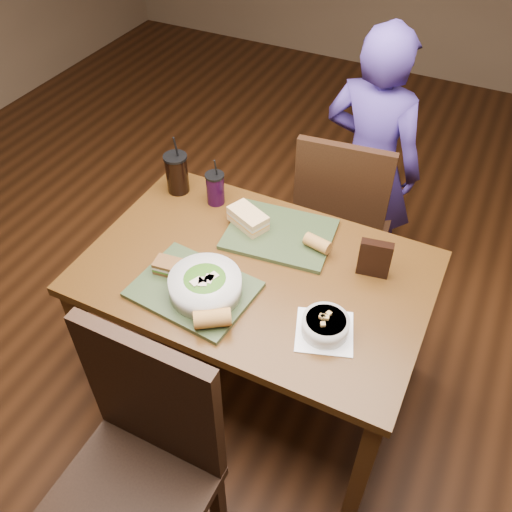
{
  "coord_description": "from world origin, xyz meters",
  "views": [
    {
      "loc": [
        0.63,
        -1.29,
        2.22
      ],
      "look_at": [
        0.0,
        0.0,
        0.82
      ],
      "focal_mm": 38.0,
      "sensor_mm": 36.0,
      "label": 1
    }
  ],
  "objects_px": {
    "chair_near": "(140,462)",
    "baguette_far": "(317,243)",
    "tray_near": "(194,290)",
    "cup_cola": "(177,173)",
    "chip_bag": "(375,259)",
    "soup_bowl": "(325,325)",
    "sandwich_near": "(168,266)",
    "dining_table": "(256,285)",
    "diner": "(370,165)",
    "chair_far": "(344,213)",
    "baguette_near": "(212,318)",
    "sandwich_far": "(248,218)",
    "tray_far": "(280,234)",
    "cup_berry": "(215,188)",
    "salad_bowl": "(205,284)"
  },
  "relations": [
    {
      "from": "chair_far",
      "to": "chair_near",
      "type": "bearing_deg",
      "value": -95.72
    },
    {
      "from": "salad_bowl",
      "to": "soup_bowl",
      "type": "xyz_separation_m",
      "value": [
        0.44,
        0.03,
        -0.03
      ]
    },
    {
      "from": "chair_far",
      "to": "sandwich_near",
      "type": "bearing_deg",
      "value": -114.93
    },
    {
      "from": "chair_far",
      "to": "diner",
      "type": "height_order",
      "value": "diner"
    },
    {
      "from": "tray_near",
      "to": "chip_bag",
      "type": "height_order",
      "value": "chip_bag"
    },
    {
      "from": "chair_far",
      "to": "baguette_far",
      "type": "xyz_separation_m",
      "value": [
        0.04,
        -0.52,
        0.25
      ]
    },
    {
      "from": "soup_bowl",
      "to": "dining_table",
      "type": "bearing_deg",
      "value": 154.0
    },
    {
      "from": "soup_bowl",
      "to": "baguette_far",
      "type": "height_order",
      "value": "soup_bowl"
    },
    {
      "from": "tray_far",
      "to": "soup_bowl",
      "type": "relative_size",
      "value": 1.71
    },
    {
      "from": "tray_near",
      "to": "chip_bag",
      "type": "xyz_separation_m",
      "value": [
        0.56,
        0.37,
        0.07
      ]
    },
    {
      "from": "chair_near",
      "to": "diner",
      "type": "relative_size",
      "value": 0.77
    },
    {
      "from": "sandwich_far",
      "to": "tray_far",
      "type": "bearing_deg",
      "value": 5.39
    },
    {
      "from": "baguette_near",
      "to": "sandwich_far",
      "type": "bearing_deg",
      "value": 103.68
    },
    {
      "from": "chair_far",
      "to": "baguette_far",
      "type": "bearing_deg",
      "value": -85.09
    },
    {
      "from": "sandwich_far",
      "to": "baguette_far",
      "type": "height_order",
      "value": "sandwich_far"
    },
    {
      "from": "diner",
      "to": "sandwich_near",
      "type": "distance_m",
      "value": 1.18
    },
    {
      "from": "dining_table",
      "to": "diner",
      "type": "distance_m",
      "value": 0.94
    },
    {
      "from": "cup_berry",
      "to": "tray_near",
      "type": "bearing_deg",
      "value": -69.79
    },
    {
      "from": "tray_near",
      "to": "sandwich_near",
      "type": "distance_m",
      "value": 0.13
    },
    {
      "from": "cup_berry",
      "to": "baguette_near",
      "type": "bearing_deg",
      "value": -61.73
    },
    {
      "from": "diner",
      "to": "sandwich_near",
      "type": "relative_size",
      "value": 12.67
    },
    {
      "from": "soup_bowl",
      "to": "sandwich_far",
      "type": "bearing_deg",
      "value": 142.39
    },
    {
      "from": "dining_table",
      "to": "tray_far",
      "type": "relative_size",
      "value": 3.1
    },
    {
      "from": "soup_bowl",
      "to": "baguette_near",
      "type": "bearing_deg",
      "value": -156.78
    },
    {
      "from": "tray_near",
      "to": "cup_cola",
      "type": "relative_size",
      "value": 1.51
    },
    {
      "from": "tray_near",
      "to": "cup_cola",
      "type": "bearing_deg",
      "value": 126.97
    },
    {
      "from": "chair_near",
      "to": "sandwich_near",
      "type": "distance_m",
      "value": 0.69
    },
    {
      "from": "cup_cola",
      "to": "chip_bag",
      "type": "distance_m",
      "value": 0.93
    },
    {
      "from": "dining_table",
      "to": "chair_near",
      "type": "height_order",
      "value": "chair_near"
    },
    {
      "from": "chip_bag",
      "to": "soup_bowl",
      "type": "bearing_deg",
      "value": -109.97
    },
    {
      "from": "sandwich_far",
      "to": "salad_bowl",
      "type": "bearing_deg",
      "value": -85.38
    },
    {
      "from": "chair_near",
      "to": "baguette_far",
      "type": "relative_size",
      "value": 10.22
    },
    {
      "from": "diner",
      "to": "sandwich_near",
      "type": "bearing_deg",
      "value": 76.75
    },
    {
      "from": "sandwich_near",
      "to": "sandwich_far",
      "type": "height_order",
      "value": "sandwich_far"
    },
    {
      "from": "sandwich_near",
      "to": "chip_bag",
      "type": "bearing_deg",
      "value": 26.52
    },
    {
      "from": "tray_near",
      "to": "chip_bag",
      "type": "bearing_deg",
      "value": 33.93
    },
    {
      "from": "soup_bowl",
      "to": "chip_bag",
      "type": "bearing_deg",
      "value": 79.95
    },
    {
      "from": "tray_far",
      "to": "cup_cola",
      "type": "height_order",
      "value": "cup_cola"
    },
    {
      "from": "sandwich_near",
      "to": "sandwich_far",
      "type": "bearing_deg",
      "value": 68.32
    },
    {
      "from": "salad_bowl",
      "to": "baguette_far",
      "type": "bearing_deg",
      "value": 55.26
    },
    {
      "from": "diner",
      "to": "salad_bowl",
      "type": "relative_size",
      "value": 5.38
    },
    {
      "from": "chair_near",
      "to": "tray_far",
      "type": "xyz_separation_m",
      "value": [
        0.02,
        0.98,
        0.16
      ]
    },
    {
      "from": "baguette_far",
      "to": "chip_bag",
      "type": "xyz_separation_m",
      "value": [
        0.23,
        -0.02,
        0.03
      ]
    },
    {
      "from": "chair_near",
      "to": "cup_berry",
      "type": "bearing_deg",
      "value": 106.46
    },
    {
      "from": "salad_bowl",
      "to": "baguette_far",
      "type": "distance_m",
      "value": 0.48
    },
    {
      "from": "chair_far",
      "to": "baguette_far",
      "type": "distance_m",
      "value": 0.57
    },
    {
      "from": "chair_near",
      "to": "baguette_far",
      "type": "bearing_deg",
      "value": 78.7
    },
    {
      "from": "tray_near",
      "to": "baguette_near",
      "type": "relative_size",
      "value": 3.33
    },
    {
      "from": "chip_bag",
      "to": "cup_berry",
      "type": "bearing_deg",
      "value": 160.91
    },
    {
      "from": "dining_table",
      "to": "baguette_near",
      "type": "bearing_deg",
      "value": -91.58
    }
  ]
}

